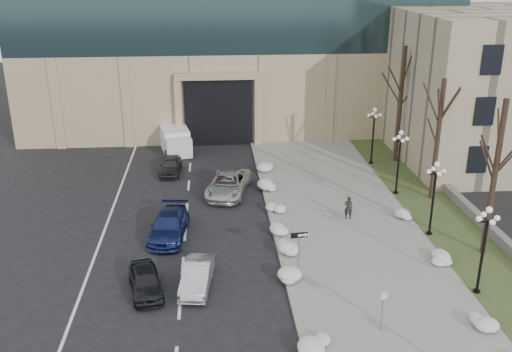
{
  "coord_description": "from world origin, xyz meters",
  "views": [
    {
      "loc": [
        -4.79,
        -17.66,
        15.64
      ],
      "look_at": [
        -2.11,
        14.34,
        3.5
      ],
      "focal_mm": 40.0,
      "sensor_mm": 36.0,
      "label": 1
    }
  ],
  "objects_px": {
    "car_c": "(169,226)",
    "lamppost_d": "(374,128)",
    "pedestrian": "(348,207)",
    "keep_sign": "(383,302)",
    "car_b": "(197,276)",
    "lamppost_a": "(485,239)",
    "car_e": "(171,166)",
    "car_d": "(228,184)",
    "lamppost_b": "(434,189)",
    "box_truck": "(175,138)",
    "car_a": "(145,281)",
    "lamppost_c": "(399,154)",
    "one_way_sign": "(302,240)"
  },
  "relations": [
    {
      "from": "car_c",
      "to": "lamppost_d",
      "type": "relative_size",
      "value": 1.03
    },
    {
      "from": "pedestrian",
      "to": "keep_sign",
      "type": "relative_size",
      "value": 0.71
    },
    {
      "from": "car_c",
      "to": "car_b",
      "type": "bearing_deg",
      "value": -66.58
    },
    {
      "from": "pedestrian",
      "to": "lamppost_a",
      "type": "bearing_deg",
      "value": 125.89
    },
    {
      "from": "car_e",
      "to": "lamppost_d",
      "type": "distance_m",
      "value": 16.44
    },
    {
      "from": "car_b",
      "to": "keep_sign",
      "type": "height_order",
      "value": "keep_sign"
    },
    {
      "from": "lamppost_d",
      "to": "pedestrian",
      "type": "bearing_deg",
      "value": -112.98
    },
    {
      "from": "lamppost_a",
      "to": "car_d",
      "type": "bearing_deg",
      "value": 130.15
    },
    {
      "from": "car_e",
      "to": "lamppost_b",
      "type": "relative_size",
      "value": 0.8
    },
    {
      "from": "car_d",
      "to": "box_truck",
      "type": "relative_size",
      "value": 0.83
    },
    {
      "from": "pedestrian",
      "to": "lamppost_b",
      "type": "xyz_separation_m",
      "value": [
        4.42,
        -2.58,
        2.19
      ]
    },
    {
      "from": "car_b",
      "to": "lamppost_a",
      "type": "relative_size",
      "value": 0.82
    },
    {
      "from": "car_a",
      "to": "lamppost_a",
      "type": "height_order",
      "value": "lamppost_a"
    },
    {
      "from": "car_b",
      "to": "lamppost_c",
      "type": "relative_size",
      "value": 0.82
    },
    {
      "from": "car_c",
      "to": "lamppost_d",
      "type": "bearing_deg",
      "value": 43.88
    },
    {
      "from": "lamppost_d",
      "to": "box_truck",
      "type": "bearing_deg",
      "value": 161.55
    },
    {
      "from": "car_a",
      "to": "car_b",
      "type": "distance_m",
      "value": 2.57
    },
    {
      "from": "car_b",
      "to": "car_e",
      "type": "bearing_deg",
      "value": 104.97
    },
    {
      "from": "lamppost_d",
      "to": "car_c",
      "type": "bearing_deg",
      "value": -143.06
    },
    {
      "from": "pedestrian",
      "to": "box_truck",
      "type": "xyz_separation_m",
      "value": [
        -11.82,
        15.84,
        0.1
      ]
    },
    {
      "from": "car_d",
      "to": "one_way_sign",
      "type": "relative_size",
      "value": 2.18
    },
    {
      "from": "car_b",
      "to": "lamppost_d",
      "type": "height_order",
      "value": "lamppost_d"
    },
    {
      "from": "car_a",
      "to": "car_d",
      "type": "height_order",
      "value": "car_d"
    },
    {
      "from": "car_b",
      "to": "car_e",
      "type": "height_order",
      "value": "car_e"
    },
    {
      "from": "car_d",
      "to": "lamppost_c",
      "type": "height_order",
      "value": "lamppost_c"
    },
    {
      "from": "box_truck",
      "to": "one_way_sign",
      "type": "relative_size",
      "value": 2.64
    },
    {
      "from": "car_b",
      "to": "one_way_sign",
      "type": "xyz_separation_m",
      "value": [
        5.48,
        0.73,
        1.44
      ]
    },
    {
      "from": "car_d",
      "to": "keep_sign",
      "type": "bearing_deg",
      "value": -56.18
    },
    {
      "from": "car_b",
      "to": "box_truck",
      "type": "height_order",
      "value": "box_truck"
    },
    {
      "from": "car_d",
      "to": "one_way_sign",
      "type": "distance_m",
      "value": 12.19
    },
    {
      "from": "car_e",
      "to": "one_way_sign",
      "type": "relative_size",
      "value": 1.51
    },
    {
      "from": "lamppost_a",
      "to": "pedestrian",
      "type": "bearing_deg",
      "value": 115.96
    },
    {
      "from": "one_way_sign",
      "to": "box_truck",
      "type": "bearing_deg",
      "value": 102.52
    },
    {
      "from": "car_c",
      "to": "pedestrian",
      "type": "bearing_deg",
      "value": 14.02
    },
    {
      "from": "car_b",
      "to": "car_c",
      "type": "distance_m",
      "value": 6.16
    },
    {
      "from": "car_d",
      "to": "box_truck",
      "type": "bearing_deg",
      "value": 125.46
    },
    {
      "from": "lamppost_a",
      "to": "car_e",
      "type": "bearing_deg",
      "value": 130.95
    },
    {
      "from": "lamppost_a",
      "to": "lamppost_c",
      "type": "distance_m",
      "value": 13.0
    },
    {
      "from": "keep_sign",
      "to": "lamppost_b",
      "type": "bearing_deg",
      "value": 41.31
    },
    {
      "from": "car_b",
      "to": "car_e",
      "type": "distance_m",
      "value": 17.1
    },
    {
      "from": "lamppost_b",
      "to": "car_c",
      "type": "bearing_deg",
      "value": 175.72
    },
    {
      "from": "car_c",
      "to": "one_way_sign",
      "type": "relative_size",
      "value": 1.95
    },
    {
      "from": "car_d",
      "to": "lamppost_c",
      "type": "xyz_separation_m",
      "value": [
        11.92,
        -1.13,
        2.31
      ]
    },
    {
      "from": "box_truck",
      "to": "lamppost_a",
      "type": "bearing_deg",
      "value": -67.73
    },
    {
      "from": "car_e",
      "to": "lamppost_c",
      "type": "distance_m",
      "value": 17.39
    },
    {
      "from": "lamppost_c",
      "to": "lamppost_d",
      "type": "xyz_separation_m",
      "value": [
        0.0,
        6.5,
        0.0
      ]
    },
    {
      "from": "car_b",
      "to": "box_truck",
      "type": "xyz_separation_m",
      "value": [
        -2.26,
        23.15,
        0.34
      ]
    },
    {
      "from": "pedestrian",
      "to": "lamppost_d",
      "type": "xyz_separation_m",
      "value": [
        4.42,
        10.42,
        2.19
      ]
    },
    {
      "from": "lamppost_a",
      "to": "lamppost_d",
      "type": "relative_size",
      "value": 1.0
    },
    {
      "from": "keep_sign",
      "to": "lamppost_a",
      "type": "height_order",
      "value": "lamppost_a"
    }
  ]
}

